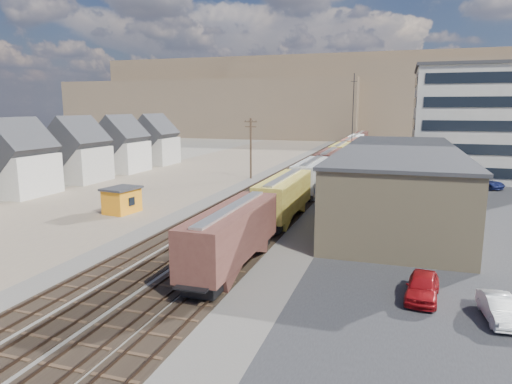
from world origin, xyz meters
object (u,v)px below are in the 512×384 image
(maintenance_shed, at_px, (122,200))
(parked_car_white, at_px, (499,309))
(parked_car_blue, at_px, (484,183))
(utility_pole_north, at_px, (251,147))
(parked_car_red, at_px, (422,287))
(freight_train, at_px, (335,157))

(maintenance_shed, relative_size, parked_car_white, 1.04)
(maintenance_shed, height_order, parked_car_blue, maintenance_shed)
(utility_pole_north, relative_size, maintenance_shed, 2.29)
(parked_car_red, relative_size, parked_car_white, 1.11)
(utility_pole_north, relative_size, parked_car_red, 2.14)
(parked_car_red, bearing_deg, parked_car_white, -18.21)
(utility_pole_north, xyz_separation_m, parked_car_red, (25.35, -42.78, -4.50))
(parked_car_white, height_order, parked_car_blue, parked_car_blue)
(utility_pole_north, bearing_deg, freight_train, 43.72)
(freight_train, bearing_deg, parked_car_red, -76.54)
(freight_train, relative_size, parked_car_white, 28.46)
(freight_train, xyz_separation_m, parked_car_blue, (23.11, -10.21, -1.98))
(maintenance_shed, xyz_separation_m, parked_car_blue, (41.38, 29.62, -0.69))
(freight_train, xyz_separation_m, parked_car_white, (17.00, -56.33, -2.10))
(maintenance_shed, distance_m, parked_car_white, 38.95)
(freight_train, height_order, parked_car_red, freight_train)
(maintenance_shed, bearing_deg, utility_pole_north, 77.98)
(maintenance_shed, xyz_separation_m, parked_car_red, (31.33, -14.71, -0.71))
(utility_pole_north, xyz_separation_m, parked_car_blue, (35.41, 1.55, -4.49))
(parked_car_blue, bearing_deg, utility_pole_north, 132.26)
(freight_train, xyz_separation_m, utility_pole_north, (-12.30, -11.76, 2.50))
(parked_car_blue, bearing_deg, maintenance_shed, 165.35)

